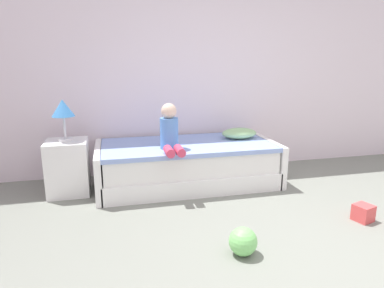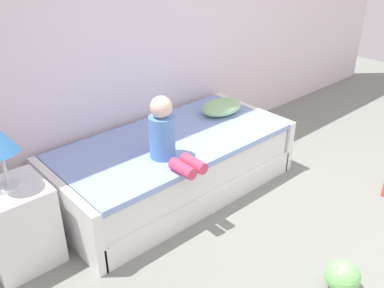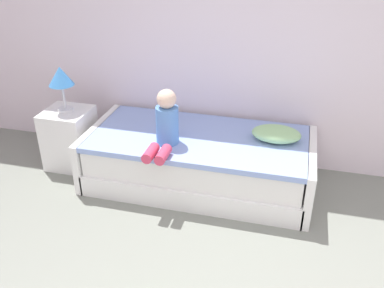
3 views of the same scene
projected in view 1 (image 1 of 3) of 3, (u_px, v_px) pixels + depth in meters
name	position (u px, v px, depth m)	size (l,w,h in m)	color
ground_plane	(322.00, 274.00, 2.38)	(9.20, 9.20, 0.00)	gray
wall_rear	(215.00, 60.00, 4.49)	(7.20, 0.10, 2.90)	white
bed	(187.00, 164.00, 4.09)	(2.11, 1.00, 0.50)	white
nightstand	(68.00, 167.00, 3.78)	(0.44, 0.44, 0.60)	white
table_lamp	(63.00, 110.00, 3.63)	(0.24, 0.24, 0.45)	silver
child_figure	(170.00, 131.00, 3.71)	(0.20, 0.51, 0.50)	#598CD1
pillow	(239.00, 133.00, 4.27)	(0.44, 0.30, 0.13)	#99CC8C
toy_ball	(243.00, 241.00, 2.60)	(0.22, 0.22, 0.22)	#7FD872
toy_block	(363.00, 213.00, 3.17)	(0.15, 0.15, 0.15)	#E54C4C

